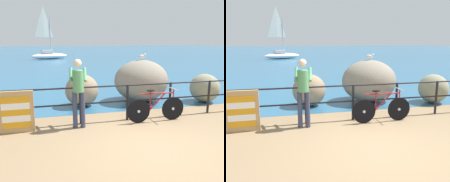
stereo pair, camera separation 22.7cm
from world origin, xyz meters
TOP-DOWN VIEW (x-y plane):
  - ground_plane at (0.00, 20.00)m, footprint 120.00×120.00m
  - sea_surface at (0.00, 47.61)m, footprint 120.00×90.00m
  - promenade_railing at (0.00, 1.80)m, footprint 8.06×0.07m
  - bicycle at (0.73, 1.45)m, footprint 1.70×0.48m
  - person_at_railing at (-1.41, 1.53)m, footprint 0.50×0.66m
  - folded_deckchair_stack at (-2.93, 1.55)m, footprint 0.84×0.10m
  - breakwater_boulder_main at (1.20, 3.78)m, footprint 2.01×1.82m
  - breakwater_boulder_left at (-1.03, 3.62)m, footprint 1.14×1.01m
  - breakwater_boulder_right at (3.41, 3.05)m, footprint 1.04×1.09m
  - seagull at (1.20, 3.77)m, footprint 0.34×0.14m
  - sailboat at (-1.81, 26.10)m, footprint 4.58×2.67m

SIDE VIEW (x-z plane):
  - ground_plane at x=0.00m, z-range -0.10..0.00m
  - sea_surface at x=0.00m, z-range 0.00..0.01m
  - bicycle at x=0.73m, z-range -0.07..0.85m
  - breakwater_boulder_right at x=3.41m, z-range 0.00..1.03m
  - folded_deckchair_stack at x=-2.93m, z-range 0.00..1.04m
  - breakwater_boulder_left at x=-1.03m, z-range 0.00..1.10m
  - promenade_railing at x=0.00m, z-range 0.12..1.15m
  - sailboat at x=-1.81m, z-range -2.37..3.79m
  - breakwater_boulder_main at x=1.20m, z-range 0.00..1.53m
  - person_at_railing at x=-1.41m, z-range 0.10..1.88m
  - seagull at x=1.20m, z-range 1.55..1.78m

